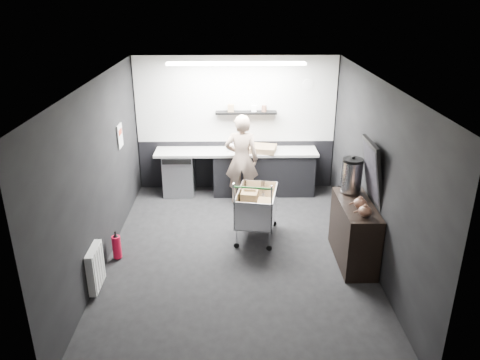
{
  "coord_description": "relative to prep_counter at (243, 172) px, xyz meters",
  "views": [
    {
      "loc": [
        -0.07,
        -6.35,
        3.84
      ],
      "look_at": [
        0.04,
        0.4,
        1.09
      ],
      "focal_mm": 35.0,
      "sensor_mm": 36.0,
      "label": 1
    }
  ],
  "objects": [
    {
      "name": "poster",
      "position": [
        -2.12,
        -1.12,
        1.09
      ],
      "size": [
        0.02,
        0.3,
        0.4
      ],
      "primitive_type": "cube",
      "color": "silver",
      "rests_on": "wall_left"
    },
    {
      "name": "wall_front",
      "position": [
        -0.14,
        -5.17,
        0.89
      ],
      "size": [
        5.5,
        0.0,
        5.5
      ],
      "primitive_type": "plane",
      "rotation": [
        -1.57,
        0.0,
        0.0
      ],
      "color": "black",
      "rests_on": "floor"
    },
    {
      "name": "white_container",
      "position": [
        -0.23,
        -0.05,
        0.52
      ],
      "size": [
        0.19,
        0.16,
        0.15
      ],
      "primitive_type": "cube",
      "rotation": [
        0.0,
        0.0,
        0.23
      ],
      "color": "white",
      "rests_on": "prep_counter"
    },
    {
      "name": "pink_tub",
      "position": [
        -0.12,
        0.0,
        0.53
      ],
      "size": [
        0.18,
        0.18,
        0.18
      ],
      "primitive_type": "cylinder",
      "color": "silver",
      "rests_on": "prep_counter"
    },
    {
      "name": "person",
      "position": [
        -0.04,
        -0.45,
        0.42
      ],
      "size": [
        0.67,
        0.47,
        1.75
      ],
      "primitive_type": "imported",
      "rotation": [
        0.0,
        0.0,
        3.06
      ],
      "color": "beige",
      "rests_on": "floor"
    },
    {
      "name": "dado_panel",
      "position": [
        -0.14,
        0.31,
        0.04
      ],
      "size": [
        3.95,
        0.02,
        1.0
      ],
      "primitive_type": "cube",
      "color": "black",
      "rests_on": "wall_back"
    },
    {
      "name": "shopping_cart",
      "position": [
        0.18,
        -1.85,
        0.08
      ],
      "size": [
        0.77,
        1.11,
        1.12
      ],
      "color": "silver",
      "rests_on": "floor"
    },
    {
      "name": "wall_right",
      "position": [
        1.86,
        -2.42,
        0.89
      ],
      "size": [
        0.0,
        5.5,
        5.5
      ],
      "primitive_type": "plane",
      "rotation": [
        1.57,
        0.0,
        -1.57
      ],
      "color": "black",
      "rests_on": "floor"
    },
    {
      "name": "floating_shelf",
      "position": [
        0.06,
        0.2,
        1.16
      ],
      "size": [
        1.2,
        0.22,
        0.04
      ],
      "primitive_type": "cube",
      "color": "black",
      "rests_on": "wall_back"
    },
    {
      "name": "floor",
      "position": [
        -0.14,
        -2.42,
        -0.46
      ],
      "size": [
        5.5,
        5.5,
        0.0
      ],
      "primitive_type": "plane",
      "color": "black",
      "rests_on": "ground"
    },
    {
      "name": "fire_extinguisher",
      "position": [
        -1.99,
        -2.51,
        -0.24
      ],
      "size": [
        0.13,
        0.13,
        0.44
      ],
      "color": "red",
      "rests_on": "floor"
    },
    {
      "name": "sideboard",
      "position": [
        1.62,
        -2.57,
        0.14
      ],
      "size": [
        0.54,
        1.26,
        1.89
      ],
      "color": "black",
      "rests_on": "floor"
    },
    {
      "name": "wall_back",
      "position": [
        -0.14,
        0.33,
        0.89
      ],
      "size": [
        5.5,
        0.0,
        5.5
      ],
      "primitive_type": "plane",
      "rotation": [
        1.57,
        0.0,
        0.0
      ],
      "color": "black",
      "rests_on": "floor"
    },
    {
      "name": "prep_counter",
      "position": [
        0.0,
        0.0,
        0.0
      ],
      "size": [
        3.2,
        0.61,
        0.9
      ],
      "color": "black",
      "rests_on": "floor"
    },
    {
      "name": "ceiling",
      "position": [
        -0.14,
        -2.42,
        2.24
      ],
      "size": [
        5.5,
        5.5,
        0.0
      ],
      "primitive_type": "plane",
      "rotation": [
        3.14,
        0.0,
        0.0
      ],
      "color": "silver",
      "rests_on": "wall_back"
    },
    {
      "name": "kitchen_wall_panel",
      "position": [
        -0.14,
        0.31,
        1.39
      ],
      "size": [
        3.95,
        0.02,
        1.7
      ],
      "primitive_type": "cube",
      "color": "silver",
      "rests_on": "wall_back"
    },
    {
      "name": "wall_left",
      "position": [
        -2.14,
        -2.42,
        0.89
      ],
      "size": [
        0.0,
        5.5,
        5.5
      ],
      "primitive_type": "plane",
      "rotation": [
        1.57,
        0.0,
        1.57
      ],
      "color": "black",
      "rests_on": "floor"
    },
    {
      "name": "ceiling_strip",
      "position": [
        -0.14,
        -0.57,
        2.21
      ],
      "size": [
        2.4,
        0.2,
        0.04
      ],
      "primitive_type": "cube",
      "color": "white",
      "rests_on": "ceiling"
    },
    {
      "name": "wall_clock",
      "position": [
        1.26,
        0.3,
        1.69
      ],
      "size": [
        0.2,
        0.03,
        0.2
      ],
      "primitive_type": "cylinder",
      "rotation": [
        1.57,
        0.0,
        0.0
      ],
      "color": "white",
      "rests_on": "wall_back"
    },
    {
      "name": "radiator",
      "position": [
        -2.08,
        -3.32,
        -0.11
      ],
      "size": [
        0.1,
        0.5,
        0.6
      ],
      "primitive_type": "cube",
      "color": "white",
      "rests_on": "wall_left"
    },
    {
      "name": "cardboard_box",
      "position": [
        0.36,
        -0.05,
        0.5
      ],
      "size": [
        0.64,
        0.54,
        0.11
      ],
      "primitive_type": "cube",
      "rotation": [
        0.0,
        0.0,
        -0.22
      ],
      "color": "olive",
      "rests_on": "prep_counter"
    },
    {
      "name": "poster_red_band",
      "position": [
        -2.11,
        -1.12,
        1.16
      ],
      "size": [
        0.02,
        0.22,
        0.1
      ],
      "primitive_type": "cube",
      "color": "red",
      "rests_on": "poster"
    }
  ]
}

